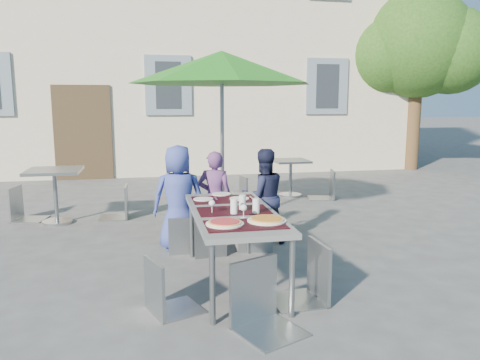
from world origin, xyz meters
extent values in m
plane|color=#464648|center=(0.00, 0.00, 0.00)|extent=(90.00, 90.00, 0.00)
cube|color=beige|center=(0.00, 11.50, 3.50)|extent=(13.00, 8.00, 7.00)
cube|color=#3D2E1D|center=(-2.00, 7.47, 1.10)|extent=(1.30, 0.06, 2.20)
cube|color=slate|center=(0.00, 7.47, 2.20)|extent=(1.10, 0.06, 1.40)
cube|color=#262B33|center=(0.00, 7.45, 2.20)|extent=(0.60, 0.04, 1.10)
cube|color=slate|center=(4.00, 7.47, 2.20)|extent=(1.10, 0.06, 1.40)
cube|color=#262B33|center=(4.00, 7.45, 2.20)|extent=(0.60, 0.04, 1.10)
cylinder|color=#4F3922|center=(6.50, 7.50, 1.40)|extent=(0.36, 0.36, 2.80)
sphere|color=#1C4412|center=(6.50, 7.50, 3.30)|extent=(2.80, 2.80, 2.80)
sphere|color=#1C4412|center=(5.70, 7.80, 3.00)|extent=(2.00, 2.00, 2.00)
sphere|color=#1C4412|center=(7.20, 7.10, 3.10)|extent=(2.20, 2.20, 2.20)
sphere|color=#1C4412|center=(6.70, 8.10, 3.80)|extent=(1.80, 1.80, 1.80)
cube|color=#494A4F|center=(0.27, 0.50, 0.72)|extent=(0.80, 1.85, 0.05)
cylinder|color=gray|center=(-0.07, -0.36, 0.35)|extent=(0.05, 0.05, 0.70)
cylinder|color=gray|center=(0.61, -0.36, 0.35)|extent=(0.05, 0.05, 0.70)
cylinder|color=gray|center=(-0.07, 1.37, 0.35)|extent=(0.05, 0.05, 0.70)
cylinder|color=gray|center=(0.61, 1.37, 0.35)|extent=(0.05, 0.05, 0.70)
cube|color=black|center=(0.27, -0.05, 0.75)|extent=(0.70, 0.42, 0.01)
cube|color=black|center=(0.27, 0.50, 0.75)|extent=(0.70, 0.42, 0.01)
cube|color=black|center=(0.27, 1.05, 0.75)|extent=(0.70, 0.42, 0.01)
cylinder|color=white|center=(0.09, -0.01, 0.76)|extent=(0.34, 0.34, 0.01)
cylinder|color=tan|center=(0.09, -0.01, 0.77)|extent=(0.30, 0.30, 0.01)
cylinder|color=#A10F12|center=(0.09, -0.01, 0.78)|extent=(0.26, 0.26, 0.01)
cylinder|color=white|center=(0.48, 0.02, 0.76)|extent=(0.36, 0.36, 0.01)
cylinder|color=tan|center=(0.48, 0.02, 0.77)|extent=(0.32, 0.32, 0.01)
cylinder|color=#A4390B|center=(0.48, 0.02, 0.78)|extent=(0.28, 0.28, 0.01)
cylinder|color=silver|center=(0.25, 0.37, 0.82)|extent=(0.07, 0.07, 0.15)
cylinder|color=silver|center=(0.36, 0.53, 0.82)|extent=(0.07, 0.07, 0.15)
cylinder|color=silver|center=(0.46, 0.34, 0.82)|extent=(0.07, 0.07, 0.15)
cylinder|color=silver|center=(0.04, 0.44, 0.75)|extent=(0.06, 0.06, 0.00)
cylinder|color=silver|center=(0.04, 0.44, 0.79)|extent=(0.01, 0.01, 0.08)
sphere|color=silver|center=(0.04, 0.44, 0.85)|extent=(0.06, 0.06, 0.06)
cylinder|color=silver|center=(0.30, 0.19, 0.75)|extent=(0.06, 0.06, 0.00)
cylinder|color=silver|center=(0.30, 0.19, 0.79)|extent=(0.01, 0.01, 0.08)
sphere|color=silver|center=(0.30, 0.19, 0.85)|extent=(0.06, 0.06, 0.06)
cylinder|color=white|center=(0.03, 1.08, 0.76)|extent=(0.22, 0.22, 0.01)
cube|color=#B3B5BC|center=(0.17, 1.08, 0.76)|extent=(0.02, 0.18, 0.00)
cylinder|color=white|center=(0.43, 1.03, 0.76)|extent=(0.22, 0.22, 0.01)
cube|color=#B3B5BC|center=(0.57, 1.03, 0.76)|extent=(0.02, 0.18, 0.00)
cylinder|color=white|center=(0.27, 1.32, 0.76)|extent=(0.22, 0.22, 0.01)
cube|color=#B3B5BC|center=(0.41, 1.32, 0.76)|extent=(0.02, 0.18, 0.00)
imported|color=#364395|center=(-0.20, 1.70, 0.66)|extent=(0.67, 0.47, 1.31)
imported|color=#5C346A|center=(0.28, 1.87, 0.60)|extent=(0.50, 0.40, 1.21)
imported|color=#1A1D3A|center=(0.89, 1.75, 0.62)|extent=(0.63, 0.40, 1.23)
cube|color=#8F929A|center=(-0.15, 1.66, 0.41)|extent=(0.39, 0.39, 0.03)
cube|color=#8F929A|center=(-0.15, 1.47, 0.64)|extent=(0.38, 0.04, 0.46)
cylinder|color=#8F929A|center=(0.02, 1.82, 0.20)|extent=(0.02, 0.02, 0.40)
cylinder|color=#8F929A|center=(-0.31, 1.83, 0.20)|extent=(0.02, 0.02, 0.40)
cylinder|color=#8F929A|center=(0.01, 1.49, 0.20)|extent=(0.02, 0.02, 0.40)
cylinder|color=#8F929A|center=(-0.31, 1.50, 0.20)|extent=(0.02, 0.02, 0.40)
cube|color=gray|center=(0.13, 1.48, 0.41)|extent=(0.41, 0.41, 0.03)
cube|color=gray|center=(0.14, 1.30, 0.63)|extent=(0.38, 0.06, 0.45)
cylinder|color=gray|center=(0.27, 1.66, 0.20)|extent=(0.02, 0.02, 0.40)
cylinder|color=gray|center=(-0.05, 1.63, 0.20)|extent=(0.02, 0.02, 0.40)
cylinder|color=gray|center=(0.30, 1.33, 0.20)|extent=(0.02, 0.02, 0.40)
cylinder|color=gray|center=(-0.02, 1.30, 0.20)|extent=(0.02, 0.02, 0.40)
cube|color=gray|center=(0.72, 1.58, 0.46)|extent=(0.46, 0.46, 0.03)
cube|color=gray|center=(0.70, 1.38, 0.71)|extent=(0.43, 0.06, 0.51)
cylinder|color=gray|center=(0.91, 1.75, 0.22)|extent=(0.02, 0.02, 0.45)
cylinder|color=gray|center=(0.55, 1.78, 0.22)|extent=(0.02, 0.02, 0.45)
cylinder|color=gray|center=(0.88, 1.38, 0.22)|extent=(0.02, 0.02, 0.45)
cylinder|color=gray|center=(0.52, 1.41, 0.22)|extent=(0.02, 0.02, 0.45)
cube|color=gray|center=(-0.36, -0.03, 0.44)|extent=(0.53, 0.53, 0.03)
cube|color=gray|center=(-0.54, -0.10, 0.69)|extent=(0.17, 0.40, 0.49)
cylinder|color=gray|center=(-0.13, -0.14, 0.22)|extent=(0.02, 0.02, 0.43)
cylinder|color=gray|center=(-0.25, 0.19, 0.22)|extent=(0.02, 0.02, 0.43)
cylinder|color=gray|center=(-0.46, -0.26, 0.22)|extent=(0.02, 0.02, 0.43)
cylinder|color=gray|center=(-0.58, 0.07, 0.22)|extent=(0.02, 0.02, 0.43)
cube|color=gray|center=(0.75, -0.07, 0.49)|extent=(0.49, 0.49, 0.03)
cube|color=gray|center=(0.97, -0.05, 0.77)|extent=(0.06, 0.46, 0.55)
cylinder|color=gray|center=(0.54, 0.12, 0.24)|extent=(0.02, 0.02, 0.48)
cylinder|color=gray|center=(0.56, -0.28, 0.24)|extent=(0.02, 0.02, 0.48)
cylinder|color=gray|center=(0.93, 0.14, 0.24)|extent=(0.02, 0.02, 0.48)
cylinder|color=gray|center=(0.96, -0.25, 0.24)|extent=(0.02, 0.02, 0.48)
cube|color=#8F969A|center=(0.35, -0.60, 0.50)|extent=(0.62, 0.62, 0.03)
cube|color=#8F969A|center=(0.26, -0.40, 0.78)|extent=(0.44, 0.22, 0.56)
cylinder|color=#8F969A|center=(0.25, -0.87, 0.25)|extent=(0.02, 0.02, 0.49)
cylinder|color=#8F969A|center=(0.62, -0.70, 0.25)|extent=(0.02, 0.02, 0.49)
cylinder|color=#8F969A|center=(0.09, -0.50, 0.25)|extent=(0.02, 0.02, 0.49)
cylinder|color=#8F969A|center=(0.46, -0.34, 0.25)|extent=(0.02, 0.02, 0.49)
cylinder|color=#B3B5BC|center=(0.52, 2.74, 0.05)|extent=(0.50, 0.50, 0.10)
cylinder|color=gray|center=(0.52, 2.74, 1.18)|extent=(0.06, 0.06, 2.35)
cone|color=#1E7219|center=(0.52, 2.74, 2.30)|extent=(2.63, 2.63, 0.46)
cylinder|color=#B3B5BC|center=(-1.92, 3.33, 0.02)|extent=(0.44, 0.44, 0.04)
cylinder|color=gray|center=(-1.92, 3.33, 0.39)|extent=(0.06, 0.06, 0.77)
cube|color=gray|center=(-1.92, 3.33, 0.81)|extent=(0.77, 0.77, 0.04)
cube|color=gray|center=(-2.37, 3.63, 0.48)|extent=(0.52, 0.52, 0.03)
cube|color=gray|center=(-2.58, 3.67, 0.74)|extent=(0.12, 0.44, 0.53)
cylinder|color=gray|center=(-2.22, 3.41, 0.23)|extent=(0.02, 0.02, 0.47)
cylinder|color=gray|center=(-2.15, 3.78, 0.23)|extent=(0.02, 0.02, 0.47)
cylinder|color=gray|center=(-2.60, 3.48, 0.23)|extent=(0.02, 0.02, 0.47)
cylinder|color=gray|center=(-2.52, 3.86, 0.23)|extent=(0.02, 0.02, 0.47)
cube|color=gray|center=(-1.11, 3.50, 0.46)|extent=(0.44, 0.44, 0.03)
cube|color=gray|center=(-0.90, 3.50, 0.72)|extent=(0.04, 0.43, 0.51)
cylinder|color=gray|center=(-1.29, 3.69, 0.23)|extent=(0.02, 0.02, 0.45)
cylinder|color=gray|center=(-1.30, 3.32, 0.23)|extent=(0.02, 0.02, 0.45)
cylinder|color=gray|center=(-0.92, 3.68, 0.23)|extent=(0.02, 0.02, 0.45)
cylinder|color=gray|center=(-0.93, 3.31, 0.23)|extent=(0.02, 0.02, 0.45)
cylinder|color=#B3B5BC|center=(2.17, 4.63, 0.02)|extent=(0.44, 0.44, 0.04)
cylinder|color=gray|center=(2.17, 4.63, 0.33)|extent=(0.06, 0.06, 0.66)
cube|color=gray|center=(2.17, 4.63, 0.69)|extent=(0.66, 0.66, 0.04)
cube|color=gray|center=(1.35, 4.33, 0.43)|extent=(0.45, 0.45, 0.03)
cube|color=gray|center=(1.17, 4.30, 0.67)|extent=(0.08, 0.40, 0.48)
cylinder|color=gray|center=(1.55, 4.18, 0.21)|extent=(0.02, 0.02, 0.42)
cylinder|color=gray|center=(1.50, 4.52, 0.21)|extent=(0.02, 0.02, 0.42)
cylinder|color=gray|center=(1.21, 4.13, 0.21)|extent=(0.02, 0.02, 0.42)
cylinder|color=gray|center=(1.16, 4.47, 0.21)|extent=(0.02, 0.02, 0.42)
cube|color=gray|center=(2.65, 4.26, 0.49)|extent=(0.55, 0.55, 0.03)
cube|color=gray|center=(2.86, 4.21, 0.76)|extent=(0.14, 0.45, 0.54)
cylinder|color=gray|center=(2.51, 4.50, 0.24)|extent=(0.02, 0.02, 0.48)
cylinder|color=gray|center=(2.42, 4.12, 0.24)|extent=(0.02, 0.02, 0.48)
cylinder|color=gray|center=(2.89, 4.40, 0.24)|extent=(0.02, 0.02, 0.48)
cylinder|color=gray|center=(2.80, 4.03, 0.24)|extent=(0.02, 0.02, 0.48)
camera|label=1|loc=(-0.57, -3.96, 1.83)|focal=35.00mm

